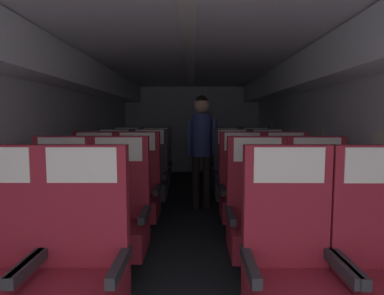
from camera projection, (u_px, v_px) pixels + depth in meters
The scene contains 22 objects.
ground at pixel (190, 223), 4.06m from camera, with size 3.47×8.06×0.02m, color #23282D.
fuselage_shell at pixel (191, 100), 4.16m from camera, with size 3.35×7.71×2.11m.
seat_a_left_aisle at pixel (79, 270), 1.77m from camera, with size 0.52×0.48×1.16m.
seat_a_right_aisle at pixel (384, 271), 1.76m from camera, with size 0.52×0.48×1.16m.
seat_a_right_window at pixel (291, 270), 1.77m from camera, with size 0.52×0.48×1.16m.
seat_b_left_window at pixel (60, 218), 2.67m from camera, with size 0.52×0.48×1.16m.
seat_b_left_aisle at pixel (118, 218), 2.68m from camera, with size 0.52×0.48×1.16m.
seat_b_right_aisle at pixel (319, 219), 2.65m from camera, with size 0.52×0.48×1.16m.
seat_b_right_window at pixel (258, 219), 2.65m from camera, with size 0.52×0.48×1.16m.
seat_c_left_window at pixel (93, 193), 3.57m from camera, with size 0.52×0.48×1.16m.
seat_c_left_aisle at pixel (137, 193), 3.58m from camera, with size 0.52×0.48×1.16m.
seat_c_right_aisle at pixel (287, 193), 3.56m from camera, with size 0.52×0.48×1.16m.
seat_c_right_window at pixel (243, 193), 3.57m from camera, with size 0.52×0.48×1.16m.
seat_d_left_window at pixel (114, 178), 4.47m from camera, with size 0.52×0.48×1.16m.
seat_d_left_aisle at pixel (149, 178), 4.47m from camera, with size 0.52×0.48×1.16m.
seat_d_right_aisle at pixel (268, 178), 4.45m from camera, with size 0.52×0.48×1.16m.
seat_d_right_window at pixel (233, 178), 4.46m from camera, with size 0.52×0.48×1.16m.
seat_e_left_window at pixel (126, 168), 5.36m from camera, with size 0.52×0.48×1.16m.
seat_e_left_aisle at pixel (156, 168), 5.36m from camera, with size 0.52×0.48×1.16m.
seat_e_right_aisle at pixel (256, 168), 5.35m from camera, with size 0.52×0.48×1.16m.
seat_e_right_window at pixel (226, 168), 5.34m from camera, with size 0.52×0.48×1.16m.
flight_attendant at pixel (202, 139), 4.61m from camera, with size 0.43×0.28×1.63m.
Camera 1 is at (0.04, -0.13, 1.31)m, focal length 30.23 mm.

